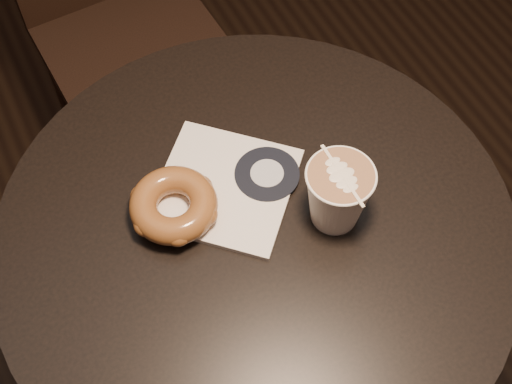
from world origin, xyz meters
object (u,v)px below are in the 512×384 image
latte_cup (337,196)px  pastry_bag (225,187)px  cafe_table (256,289)px  doughnut (174,205)px

latte_cup → pastry_bag: bearing=137.5°
cafe_table → latte_cup: latte_cup is taller
pastry_bag → doughnut: doughnut is taller
cafe_table → doughnut: doughnut is taller
cafe_table → latte_cup: size_ratio=7.54×
pastry_bag → doughnut: 0.08m
pastry_bag → latte_cup: bearing=-89.0°
doughnut → latte_cup: size_ratio=1.17×
cafe_table → doughnut: size_ratio=6.42×
cafe_table → latte_cup: 0.27m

